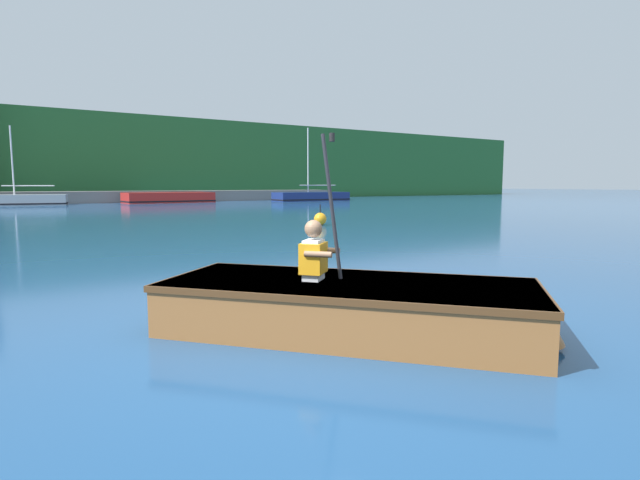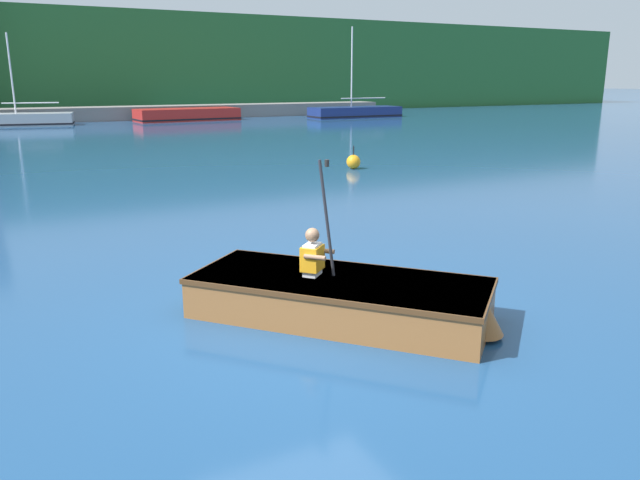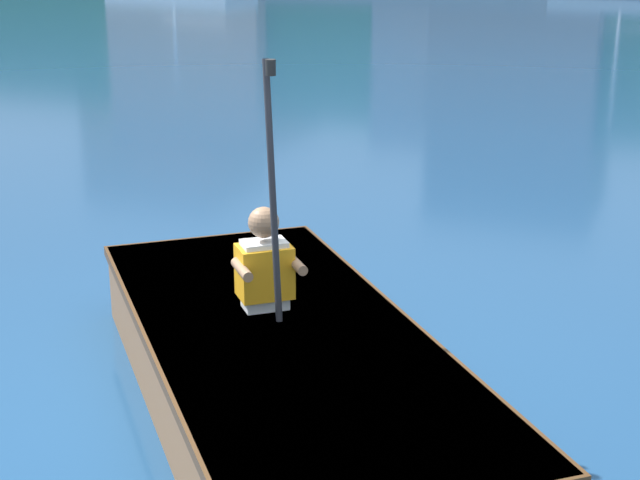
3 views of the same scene
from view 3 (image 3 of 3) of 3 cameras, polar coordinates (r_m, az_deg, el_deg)
ground_plane at (r=5.45m, az=-6.19°, el=-9.67°), size 300.00×300.00×0.00m
rowboat_foreground at (r=5.17m, az=-1.91°, el=-7.73°), size 3.36×3.54×0.49m
person_paddler at (r=5.34m, az=-3.22°, el=-1.31°), size 0.46×0.46×1.39m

